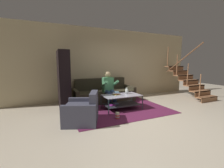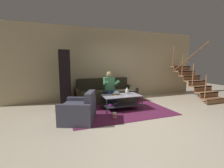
% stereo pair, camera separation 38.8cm
% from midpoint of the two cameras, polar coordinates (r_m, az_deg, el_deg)
% --- Properties ---
extents(ground, '(16.80, 16.80, 0.00)m').
position_cam_midpoint_polar(ground, '(4.51, 8.58, -11.51)').
color(ground, beige).
extents(back_partition, '(8.40, 0.12, 2.90)m').
position_cam_midpoint_polar(back_partition, '(6.46, -3.15, 7.53)').
color(back_partition, tan).
rests_on(back_partition, ground).
extents(staircase_run, '(0.95, 2.00, 2.28)m').
position_cam_midpoint_polar(staircase_run, '(7.28, 25.82, 1.66)').
color(staircase_run, '#996441').
rests_on(staircase_run, ground).
extents(couch, '(2.37, 0.94, 0.88)m').
position_cam_midpoint_polar(couch, '(5.95, -5.08, -3.80)').
color(couch, '#343021').
rests_on(couch, ground).
extents(person_seated_center, '(0.50, 0.58, 1.20)m').
position_cam_midpoint_polar(person_seated_center, '(5.37, -3.19, -1.10)').
color(person_seated_center, navy).
rests_on(person_seated_center, ground).
extents(coffee_table, '(1.22, 0.68, 0.47)m').
position_cam_midpoint_polar(coffee_table, '(4.88, 1.28, -6.01)').
color(coffee_table, '#B6B2C8').
rests_on(coffee_table, ground).
extents(area_rug, '(3.10, 3.17, 0.01)m').
position_cam_midpoint_polar(area_rug, '(5.37, -1.64, -8.17)').
color(area_rug, '#601E41').
rests_on(area_rug, ground).
extents(vase, '(0.11, 0.11, 0.20)m').
position_cam_midpoint_polar(vase, '(5.05, 3.45, -2.65)').
color(vase, silver).
rests_on(vase, coffee_table).
extents(book_stack, '(0.24, 0.21, 0.10)m').
position_cam_midpoint_polar(book_stack, '(4.88, -0.56, -3.61)').
color(book_stack, '#A9B740').
rests_on(book_stack, coffee_table).
extents(bookshelf, '(0.35, 1.03, 1.89)m').
position_cam_midpoint_polar(bookshelf, '(5.12, -20.23, -1.70)').
color(bookshelf, black).
rests_on(bookshelf, ground).
extents(armchair, '(1.07, 1.11, 0.78)m').
position_cam_midpoint_polar(armchair, '(3.95, -14.00, -10.25)').
color(armchair, '#404050').
rests_on(armchair, ground).
extents(popcorn_tub, '(0.12, 0.12, 0.18)m').
position_cam_midpoint_polar(popcorn_tub, '(4.14, -0.67, -11.88)').
color(popcorn_tub, red).
rests_on(popcorn_tub, ground).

